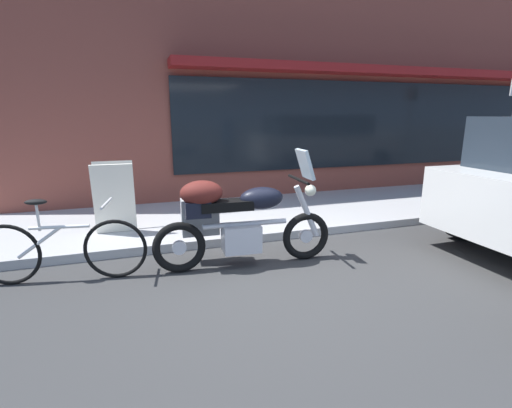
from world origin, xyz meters
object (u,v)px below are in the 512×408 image
Objects in this scene: touring_motorcycle at (233,218)px; sandwich_board_sign at (114,198)px; parked_bicycle at (62,249)px; parking_sign_pole at (512,127)px.

sandwich_board_sign is at bearing 133.11° from touring_motorcycle.
parked_bicycle is at bearing 175.17° from touring_motorcycle.
parked_bicycle is at bearing -111.31° from sandwich_board_sign.
parked_bicycle is 1.75× the size of sandwich_board_sign.
parked_bicycle is 0.74× the size of parking_sign_pole.
touring_motorcycle is at bearing -4.83° from parked_bicycle.
parking_sign_pole is at bearing 9.77° from parked_bicycle.
touring_motorcycle is 6.48m from parking_sign_pole.
sandwich_board_sign is (0.51, 1.30, 0.25)m from parked_bicycle.
sandwich_board_sign is 0.42× the size of parking_sign_pole.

